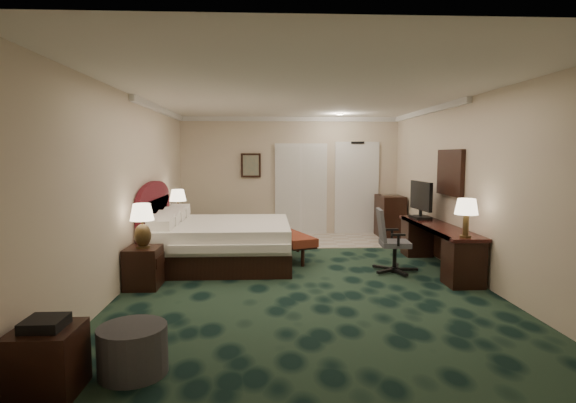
{
  "coord_description": "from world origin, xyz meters",
  "views": [
    {
      "loc": [
        -0.54,
        -6.61,
        1.83
      ],
      "look_at": [
        -0.2,
        0.6,
        1.09
      ],
      "focal_mm": 28.0,
      "sensor_mm": 36.0,
      "label": 1
    }
  ],
  "objects_px": {
    "lamp_near": "(142,226)",
    "bed_bench": "(290,246)",
    "desk_chair": "(395,241)",
    "lamp_far": "(178,205)",
    "ottoman": "(133,350)",
    "side_table": "(47,361)",
    "tv": "(421,200)",
    "minibar": "(390,216)",
    "nightstand_near": "(143,267)",
    "desk": "(437,247)",
    "bed": "(223,243)",
    "nightstand_far": "(180,234)"
  },
  "relations": [
    {
      "from": "lamp_near",
      "to": "bed_bench",
      "type": "height_order",
      "value": "lamp_near"
    },
    {
      "from": "lamp_near",
      "to": "desk_chair",
      "type": "relative_size",
      "value": 0.61
    },
    {
      "from": "lamp_far",
      "to": "desk_chair",
      "type": "distance_m",
      "value": 4.25
    },
    {
      "from": "ottoman",
      "to": "desk_chair",
      "type": "distance_m",
      "value": 4.45
    },
    {
      "from": "side_table",
      "to": "desk_chair",
      "type": "height_order",
      "value": "desk_chair"
    },
    {
      "from": "lamp_far",
      "to": "tv",
      "type": "distance_m",
      "value": 4.58
    },
    {
      "from": "bed_bench",
      "to": "side_table",
      "type": "xyz_separation_m",
      "value": [
        -2.1,
        -4.45,
        0.03
      ]
    },
    {
      "from": "ottoman",
      "to": "minibar",
      "type": "bearing_deg",
      "value": 57.74
    },
    {
      "from": "nightstand_near",
      "to": "lamp_far",
      "type": "bearing_deg",
      "value": 90.47
    },
    {
      "from": "side_table",
      "to": "tv",
      "type": "xyz_separation_m",
      "value": [
        4.41,
        4.39,
        0.78
      ]
    },
    {
      "from": "desk",
      "to": "tv",
      "type": "xyz_separation_m",
      "value": [
        -0.03,
        0.75,
        0.69
      ]
    },
    {
      "from": "bed",
      "to": "lamp_near",
      "type": "height_order",
      "value": "lamp_near"
    },
    {
      "from": "bed",
      "to": "nightstand_far",
      "type": "xyz_separation_m",
      "value": [
        -0.97,
        1.29,
        -0.07
      ]
    },
    {
      "from": "desk",
      "to": "tv",
      "type": "bearing_deg",
      "value": 92.44
    },
    {
      "from": "minibar",
      "to": "desk_chair",
      "type": "bearing_deg",
      "value": -103.96
    },
    {
      "from": "nightstand_near",
      "to": "ottoman",
      "type": "bearing_deg",
      "value": -76.87
    },
    {
      "from": "ottoman",
      "to": "lamp_near",
      "type": "bearing_deg",
      "value": 103.02
    },
    {
      "from": "nightstand_near",
      "to": "minibar",
      "type": "height_order",
      "value": "minibar"
    },
    {
      "from": "nightstand_far",
      "to": "bed_bench",
      "type": "bearing_deg",
      "value": -24.84
    },
    {
      "from": "nightstand_near",
      "to": "nightstand_far",
      "type": "height_order",
      "value": "nightstand_near"
    },
    {
      "from": "ottoman",
      "to": "lamp_far",
      "type": "bearing_deg",
      "value": 96.73
    },
    {
      "from": "lamp_far",
      "to": "ottoman",
      "type": "xyz_separation_m",
      "value": [
        0.61,
        -5.14,
        -0.66
      ]
    },
    {
      "from": "lamp_far",
      "to": "side_table",
      "type": "bearing_deg",
      "value": -89.51
    },
    {
      "from": "lamp_near",
      "to": "bed_bench",
      "type": "xyz_separation_m",
      "value": [
        2.11,
        1.67,
        -0.64
      ]
    },
    {
      "from": "side_table",
      "to": "desk_chair",
      "type": "bearing_deg",
      "value": 43.03
    },
    {
      "from": "bed",
      "to": "lamp_far",
      "type": "distance_m",
      "value": 1.71
    },
    {
      "from": "nightstand_near",
      "to": "minibar",
      "type": "xyz_separation_m",
      "value": [
        4.46,
        3.63,
        0.19
      ]
    },
    {
      "from": "desk",
      "to": "nightstand_far",
      "type": "bearing_deg",
      "value": 158.2
    },
    {
      "from": "side_table",
      "to": "lamp_near",
      "type": "bearing_deg",
      "value": 90.28
    },
    {
      "from": "lamp_near",
      "to": "tv",
      "type": "xyz_separation_m",
      "value": [
        4.43,
        1.62,
        0.17
      ]
    },
    {
      "from": "nightstand_near",
      "to": "lamp_far",
      "type": "xyz_separation_m",
      "value": [
        -0.02,
        2.63,
        0.58
      ]
    },
    {
      "from": "lamp_near",
      "to": "bed_bench",
      "type": "bearing_deg",
      "value": 38.38
    },
    {
      "from": "side_table",
      "to": "minibar",
      "type": "xyz_separation_m",
      "value": [
        4.43,
        6.43,
        0.21
      ]
    },
    {
      "from": "lamp_near",
      "to": "ottoman",
      "type": "distance_m",
      "value": 2.63
    },
    {
      "from": "ottoman",
      "to": "tv",
      "type": "distance_m",
      "value": 5.69
    },
    {
      "from": "nightstand_far",
      "to": "desk_chair",
      "type": "height_order",
      "value": "desk_chair"
    },
    {
      "from": "minibar",
      "to": "nightstand_near",
      "type": "bearing_deg",
      "value": -140.86
    },
    {
      "from": "bed",
      "to": "tv",
      "type": "bearing_deg",
      "value": 4.12
    },
    {
      "from": "ottoman",
      "to": "desk",
      "type": "bearing_deg",
      "value": 40.74
    },
    {
      "from": "nightstand_near",
      "to": "desk_chair",
      "type": "height_order",
      "value": "desk_chair"
    },
    {
      "from": "nightstand_near",
      "to": "nightstand_far",
      "type": "bearing_deg",
      "value": 90.03
    },
    {
      "from": "lamp_far",
      "to": "nightstand_near",
      "type": "bearing_deg",
      "value": -89.53
    },
    {
      "from": "desk",
      "to": "minibar",
      "type": "distance_m",
      "value": 2.79
    },
    {
      "from": "desk",
      "to": "tv",
      "type": "relative_size",
      "value": 2.87
    },
    {
      "from": "bed_bench",
      "to": "side_table",
      "type": "height_order",
      "value": "side_table"
    },
    {
      "from": "nightstand_far",
      "to": "lamp_near",
      "type": "relative_size",
      "value": 0.92
    },
    {
      "from": "bed",
      "to": "nightstand_near",
      "type": "bearing_deg",
      "value": -125.89
    },
    {
      "from": "lamp_near",
      "to": "desk_chair",
      "type": "bearing_deg",
      "value": 10.2
    },
    {
      "from": "bed_bench",
      "to": "nightstand_far",
      "type": "bearing_deg",
      "value": 134.75
    },
    {
      "from": "side_table",
      "to": "bed_bench",
      "type": "bearing_deg",
      "value": 64.78
    }
  ]
}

